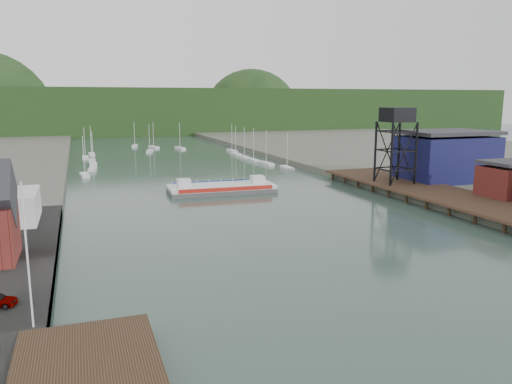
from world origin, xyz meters
TOP-DOWN VIEW (x-y plane):
  - ground at (0.00, 0.00)m, footprint 600.00×600.00m
  - east_pier at (37.00, 45.00)m, footprint 14.00×70.00m
  - flagpole at (-33.00, 10.00)m, footprint 0.16×0.16m
  - lift_tower at (35.00, 58.00)m, footprint 6.50×6.50m
  - blue_shed at (50.00, 60.00)m, footprint 20.50×14.50m
  - marina_sailboats at (0.08, 138.46)m, footprint 57.71×92.65m
  - distant_hills at (-3.98, 301.35)m, footprint 500.00×120.00m
  - chain_ferry at (0.02, 70.68)m, footprint 23.05×10.11m

SIDE VIEW (x-z plane):
  - ground at x=0.00m, z-range 0.00..0.00m
  - marina_sailboats at x=0.08m, z-range -0.10..0.80m
  - chain_ferry at x=0.02m, z-range -0.70..2.57m
  - east_pier at x=37.00m, z-range 0.67..3.12m
  - blue_shed at x=50.00m, z-range 1.41..12.71m
  - flagpole at x=-33.00m, z-range 1.60..13.60m
  - distant_hills at x=-3.98m, z-range -29.62..50.38m
  - lift_tower at x=35.00m, z-range 7.65..23.65m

